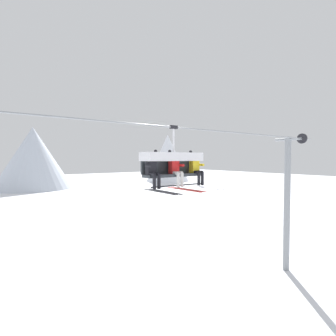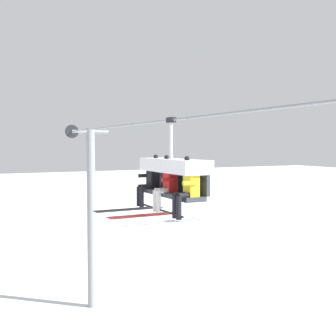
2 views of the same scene
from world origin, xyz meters
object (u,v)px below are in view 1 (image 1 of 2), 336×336
Objects in this scene: chairlift_chair at (172,161)px; skier_red at (176,169)px; skier_black at (153,169)px; lift_tower_far at (287,200)px; skier_yellow at (196,168)px.

skier_red is (-0.00, -0.21, -0.27)m from chairlift_chair.
skier_red is at bearing 0.00° from skier_black.
skier_black is at bearing 180.00° from skier_red.
lift_tower_far is 4.68× the size of skier_yellow.
skier_black and skier_red have the same top height.
skier_black is 1.00× the size of skier_red.
chairlift_chair is 0.34m from skier_red.
skier_black is at bearing -167.40° from chairlift_chair.
lift_tower_far is at bearing 5.84° from skier_red.
lift_tower_far reaches higher than chairlift_chair.
skier_red is (-9.01, -0.92, 2.09)m from lift_tower_far.
skier_red is 0.96m from skier_yellow.
chairlift_chair reaches higher than skier_black.
skier_yellow is (1.92, 0.00, 0.00)m from skier_black.
chairlift_chair is 1.38× the size of skier_red.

